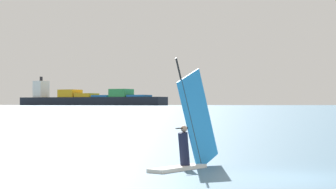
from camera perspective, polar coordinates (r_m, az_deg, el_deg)
The scene contains 4 objects.
ground_plane at distance 18.92m, azimuth 11.71°, elevation -7.40°, with size 4000.00×4000.00×0.00m, color #476B84.
windsurfer at distance 21.09m, azimuth 1.81°, elevation -4.31°, with size 2.80×2.88×3.81m.
cargo_ship at distance 846.21m, azimuth -7.19°, elevation -0.40°, with size 195.25×141.82×39.73m.
distant_headland at distance 1498.63m, azimuth -2.00°, elevation 0.10°, with size 1181.48×359.58×53.35m, color #756B56.
Camera 1 is at (-6.13, -17.77, 2.17)m, focal length 67.35 mm.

